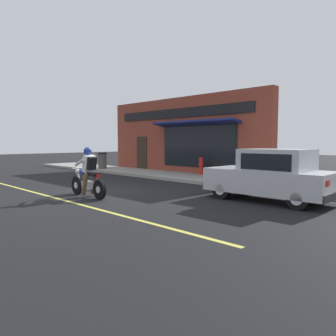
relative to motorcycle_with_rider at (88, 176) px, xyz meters
The scene contains 8 objects.
ground_plane 1.26m from the motorcycle_with_rider, 29.55° to the left, with size 80.00×80.00×0.00m, color black.
sidewalk_curb 7.16m from the motorcycle_with_rider, 29.59° to the left, with size 2.60×22.00×0.14m, color gray.
lane_stripe 3.69m from the motorcycle_with_rider, 103.96° to the left, with size 0.12×19.80×0.01m, color #D1C64C.
storefront_building 8.45m from the motorcycle_with_rider, 21.70° to the left, with size 1.25×11.13×4.20m.
motorcycle_with_rider is the anchor object (origin of this frame).
car_hatchback 5.72m from the motorcycle_with_rider, 52.39° to the right, with size 1.72×3.81×1.57m.
fire_hydrant 7.17m from the motorcycle_with_rider, ahead, with size 0.36×0.24×0.88m.
trash_bin 9.72m from the motorcycle_with_rider, 53.98° to the left, with size 0.56×0.56×0.98m.
Camera 1 is at (-6.48, -9.83, 1.78)m, focal length 35.00 mm.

